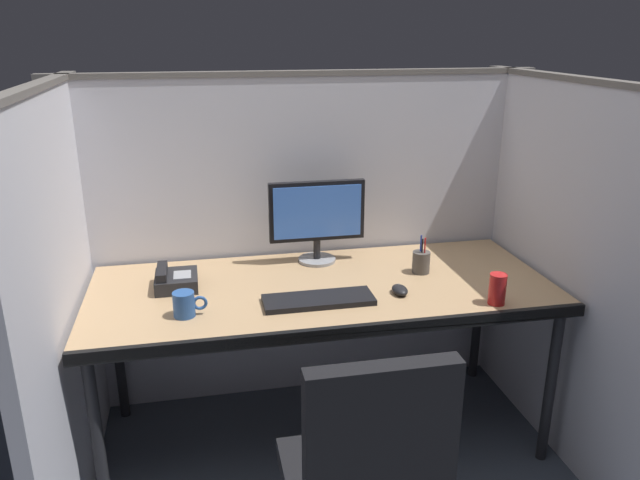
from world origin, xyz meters
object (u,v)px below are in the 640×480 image
desk (323,297)px  monitor_center (317,216)px  coffee_mug (185,304)px  pen_cup (421,262)px  computer_mouse (400,290)px  desk_phone (175,280)px  soda_can (497,289)px  keyboard_main (319,300)px

desk → monitor_center: bearing=83.6°
coffee_mug → pen_cup: (1.00, 0.23, 0.00)m
monitor_center → coffee_mug: bearing=-142.1°
monitor_center → computer_mouse: size_ratio=4.48×
desk_phone → pen_cup: (1.04, -0.05, 0.02)m
monitor_center → desk_phone: bearing=-164.2°
computer_mouse → soda_can: soda_can is taller
desk_phone → soda_can: bearing=-18.6°
soda_can → desk_phone: bearing=161.4°
desk → coffee_mug: bearing=-162.8°
computer_mouse → monitor_center: bearing=120.8°
coffee_mug → desk_phone: 0.28m
keyboard_main → coffee_mug: (-0.51, -0.02, 0.04)m
desk → pen_cup: pen_cup is taller
monitor_center → coffee_mug: monitor_center is taller
keyboard_main → coffee_mug: bearing=-178.1°
keyboard_main → pen_cup: pen_cup is taller
desk → monitor_center: size_ratio=4.42×
computer_mouse → desk_phone: (-0.88, 0.25, 0.02)m
computer_mouse → keyboard_main: bearing=-177.4°
desk_phone → pen_cup: 1.05m
desk → computer_mouse: computer_mouse is taller
computer_mouse → soda_can: bearing=-25.8°
desk → soda_can: soda_can is taller
keyboard_main → pen_cup: 0.54m
keyboard_main → desk_phone: size_ratio=2.26×
desk → computer_mouse: (0.28, -0.14, 0.07)m
computer_mouse → coffee_mug: bearing=-177.8°
computer_mouse → pen_cup: pen_cup is taller
desk → pen_cup: bearing=7.7°
desk_phone → coffee_mug: bearing=-81.6°
desk → computer_mouse: bearing=-26.1°
coffee_mug → desk: bearing=17.2°
computer_mouse → desk: bearing=153.9°
monitor_center → computer_mouse: bearing=-59.2°
monitor_center → pen_cup: bearing=-28.4°
coffee_mug → pen_cup: pen_cup is taller
coffee_mug → desk_phone: (-0.04, 0.28, -0.01)m
desk → keyboard_main: bearing=-108.0°
keyboard_main → pen_cup: size_ratio=2.56×
soda_can → coffee_mug: bearing=173.7°
desk → coffee_mug: 0.59m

